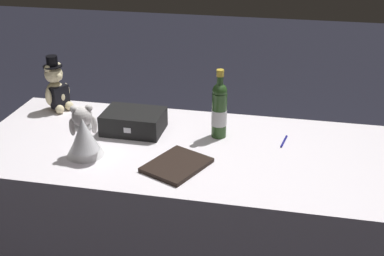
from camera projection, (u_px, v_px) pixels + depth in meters
The scene contains 7 objects.
reception_table at pixel (192, 216), 2.44m from camera, with size 2.02×0.84×0.76m, color white.
teddy_bear_groom at pixel (56, 89), 2.63m from camera, with size 0.15×0.14×0.30m.
teddy_bear_bride at pixel (84, 135), 2.16m from camera, with size 0.19×0.21×0.24m.
champagne_bottle at pixel (219, 109), 2.33m from camera, with size 0.07×0.07×0.33m.
signing_pen at pixel (284, 141), 2.33m from camera, with size 0.03×0.13×0.01m.
gift_case_black at pixel (134, 121), 2.42m from camera, with size 0.29×0.21×0.10m.
guestbook at pixel (177, 165), 2.12m from camera, with size 0.21×0.26×0.02m, color black.
Camera 1 is at (0.41, -1.98, 1.82)m, focal length 46.63 mm.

